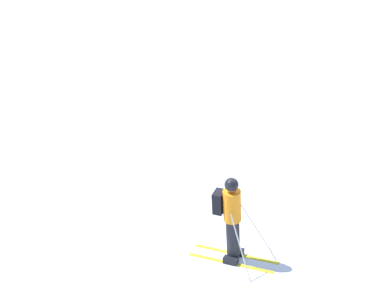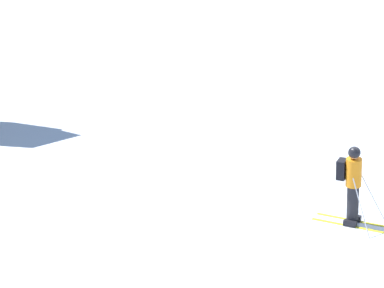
% 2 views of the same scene
% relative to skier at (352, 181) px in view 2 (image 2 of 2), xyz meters
% --- Properties ---
extents(ground_plane, '(300.00, 300.00, 0.00)m').
position_rel_skier_xyz_m(ground_plane, '(1.22, -0.01, -1.04)').
color(ground_plane, white).
extents(skier, '(1.29, 1.77, 1.87)m').
position_rel_skier_xyz_m(skier, '(0.00, 0.00, 0.00)').
color(skier, yellow).
rests_on(skier, ground).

